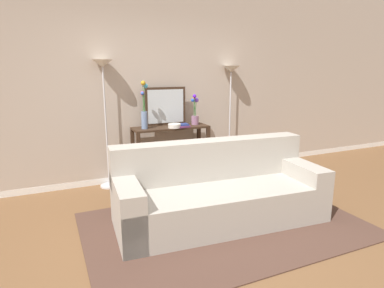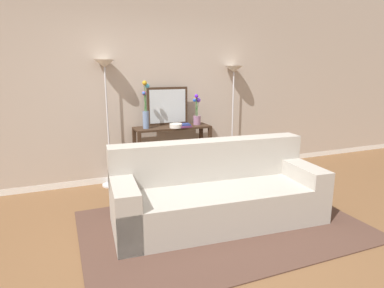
{
  "view_description": "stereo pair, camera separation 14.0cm",
  "coord_description": "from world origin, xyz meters",
  "px_view_note": "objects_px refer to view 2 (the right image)",
  "views": [
    {
      "loc": [
        -1.39,
        -2.66,
        1.69
      ],
      "look_at": [
        0.29,
        1.1,
        0.74
      ],
      "focal_mm": 30.67,
      "sensor_mm": 36.0,
      "label": 1
    },
    {
      "loc": [
        -1.26,
        -2.72,
        1.69
      ],
      "look_at": [
        0.29,
        1.1,
        0.74
      ],
      "focal_mm": 30.67,
      "sensor_mm": 36.0,
      "label": 2
    }
  ],
  "objects_px": {
    "wall_mirror": "(168,106)",
    "vase_short_flowers": "(197,113)",
    "vase_tall_flowers": "(146,110)",
    "couch": "(217,194)",
    "book_row_under_console": "(160,178)",
    "floor_lamp_right": "(233,89)",
    "fruit_bowl": "(176,126)",
    "floor_lamp_left": "(106,88)",
    "book_stack": "(184,125)",
    "console_table": "(173,144)"
  },
  "relations": [
    {
      "from": "floor_lamp_right",
      "to": "console_table",
      "type": "bearing_deg",
      "value": -173.07
    },
    {
      "from": "book_row_under_console",
      "to": "couch",
      "type": "bearing_deg",
      "value": -80.96
    },
    {
      "from": "floor_lamp_left",
      "to": "book_row_under_console",
      "type": "relative_size",
      "value": 3.6
    },
    {
      "from": "floor_lamp_right",
      "to": "fruit_bowl",
      "type": "bearing_deg",
      "value": -166.71
    },
    {
      "from": "wall_mirror",
      "to": "book_row_under_console",
      "type": "xyz_separation_m",
      "value": [
        -0.2,
        -0.16,
        -1.07
      ]
    },
    {
      "from": "book_row_under_console",
      "to": "fruit_bowl",
      "type": "bearing_deg",
      "value": -28.09
    },
    {
      "from": "couch",
      "to": "book_stack",
      "type": "distance_m",
      "value": 1.47
    },
    {
      "from": "wall_mirror",
      "to": "vase_short_flowers",
      "type": "height_order",
      "value": "wall_mirror"
    },
    {
      "from": "fruit_bowl",
      "to": "couch",
      "type": "bearing_deg",
      "value": -89.8
    },
    {
      "from": "fruit_bowl",
      "to": "book_stack",
      "type": "relative_size",
      "value": 0.98
    },
    {
      "from": "couch",
      "to": "floor_lamp_right",
      "type": "xyz_separation_m",
      "value": [
        1.08,
        1.6,
        1.05
      ]
    },
    {
      "from": "vase_tall_flowers",
      "to": "vase_short_flowers",
      "type": "distance_m",
      "value": 0.82
    },
    {
      "from": "floor_lamp_left",
      "to": "vase_short_flowers",
      "type": "xyz_separation_m",
      "value": [
        1.33,
        -0.12,
        -0.39
      ]
    },
    {
      "from": "fruit_bowl",
      "to": "floor_lamp_left",
      "type": "bearing_deg",
      "value": 164.7
    },
    {
      "from": "console_table",
      "to": "book_stack",
      "type": "xyz_separation_m",
      "value": [
        0.15,
        -0.12,
        0.29
      ]
    },
    {
      "from": "console_table",
      "to": "fruit_bowl",
      "type": "height_order",
      "value": "fruit_bowl"
    },
    {
      "from": "fruit_bowl",
      "to": "book_row_under_console",
      "type": "distance_m",
      "value": 0.86
    },
    {
      "from": "wall_mirror",
      "to": "book_stack",
      "type": "height_order",
      "value": "wall_mirror"
    },
    {
      "from": "wall_mirror",
      "to": "fruit_bowl",
      "type": "height_order",
      "value": "wall_mirror"
    },
    {
      "from": "floor_lamp_right",
      "to": "wall_mirror",
      "type": "relative_size",
      "value": 2.73
    },
    {
      "from": "couch",
      "to": "book_row_under_console",
      "type": "height_order",
      "value": "couch"
    },
    {
      "from": "floor_lamp_left",
      "to": "book_stack",
      "type": "height_order",
      "value": "floor_lamp_left"
    },
    {
      "from": "vase_tall_flowers",
      "to": "vase_short_flowers",
      "type": "height_order",
      "value": "vase_tall_flowers"
    },
    {
      "from": "vase_tall_flowers",
      "to": "floor_lamp_right",
      "type": "bearing_deg",
      "value": 5.96
    },
    {
      "from": "fruit_bowl",
      "to": "vase_short_flowers",
      "type": "bearing_deg",
      "value": 19.57
    },
    {
      "from": "console_table",
      "to": "book_stack",
      "type": "bearing_deg",
      "value": -38.83
    },
    {
      "from": "vase_tall_flowers",
      "to": "fruit_bowl",
      "type": "relative_size",
      "value": 3.63
    },
    {
      "from": "console_table",
      "to": "vase_tall_flowers",
      "type": "height_order",
      "value": "vase_tall_flowers"
    },
    {
      "from": "floor_lamp_right",
      "to": "wall_mirror",
      "type": "height_order",
      "value": "floor_lamp_right"
    },
    {
      "from": "floor_lamp_left",
      "to": "vase_tall_flowers",
      "type": "bearing_deg",
      "value": -16.87
    },
    {
      "from": "vase_tall_flowers",
      "to": "book_stack",
      "type": "relative_size",
      "value": 3.55
    },
    {
      "from": "floor_lamp_left",
      "to": "fruit_bowl",
      "type": "distance_m",
      "value": 1.11
    },
    {
      "from": "couch",
      "to": "vase_tall_flowers",
      "type": "distance_m",
      "value": 1.71
    },
    {
      "from": "floor_lamp_right",
      "to": "book_row_under_console",
      "type": "height_order",
      "value": "floor_lamp_right"
    },
    {
      "from": "console_table",
      "to": "vase_tall_flowers",
      "type": "distance_m",
      "value": 0.68
    },
    {
      "from": "floor_lamp_right",
      "to": "book_stack",
      "type": "height_order",
      "value": "floor_lamp_right"
    },
    {
      "from": "console_table",
      "to": "vase_tall_flowers",
      "type": "bearing_deg",
      "value": -176.72
    },
    {
      "from": "vase_short_flowers",
      "to": "floor_lamp_left",
      "type": "bearing_deg",
      "value": 174.98
    },
    {
      "from": "console_table",
      "to": "floor_lamp_left",
      "type": "height_order",
      "value": "floor_lamp_left"
    },
    {
      "from": "floor_lamp_right",
      "to": "vase_short_flowers",
      "type": "bearing_deg",
      "value": -170.43
    },
    {
      "from": "console_table",
      "to": "vase_short_flowers",
      "type": "relative_size",
      "value": 2.44
    },
    {
      "from": "vase_short_flowers",
      "to": "console_table",
      "type": "bearing_deg",
      "value": -177.61
    },
    {
      "from": "wall_mirror",
      "to": "vase_tall_flowers",
      "type": "height_order",
      "value": "vase_tall_flowers"
    },
    {
      "from": "console_table",
      "to": "fruit_bowl",
      "type": "distance_m",
      "value": 0.33
    },
    {
      "from": "couch",
      "to": "book_row_under_console",
      "type": "distance_m",
      "value": 1.51
    },
    {
      "from": "floor_lamp_right",
      "to": "wall_mirror",
      "type": "bearing_deg",
      "value": 178.61
    },
    {
      "from": "floor_lamp_right",
      "to": "book_stack",
      "type": "xyz_separation_m",
      "value": [
        -0.95,
        -0.25,
        -0.49
      ]
    },
    {
      "from": "book_stack",
      "to": "fruit_bowl",
      "type": "bearing_deg",
      "value": -178.69
    },
    {
      "from": "couch",
      "to": "floor_lamp_left",
      "type": "xyz_separation_m",
      "value": [
        -0.94,
        1.6,
        1.11
      ]
    },
    {
      "from": "vase_short_flowers",
      "to": "book_stack",
      "type": "relative_size",
      "value": 2.43
    }
  ]
}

